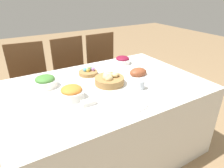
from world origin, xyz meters
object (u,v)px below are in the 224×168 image
(chair_far_right, at_px, (105,67))
(fork, at_px, (114,109))
(chair_far_center, at_px, (73,74))
(knife, at_px, (147,98))
(beet_salad_bowl, at_px, (122,60))
(chair_far_left, at_px, (31,82))
(carrot_bowl, at_px, (72,93))
(green_salad_bowl, at_px, (45,81))
(butter_dish, at_px, (88,103))
(spoon, at_px, (150,97))
(dinner_plate, at_px, (131,103))
(drinking_cup, at_px, (141,85))
(bread_basket, at_px, (109,79))
(ham_platter, at_px, (138,73))
(egg_basket, at_px, (88,72))

(chair_far_right, distance_m, fork, 1.44)
(chair_far_center, relative_size, knife, 5.50)
(chair_far_center, distance_m, beet_salad_bowl, 0.71)
(chair_far_left, xyz_separation_m, fork, (0.37, -1.27, 0.22))
(chair_far_center, relative_size, carrot_bowl, 4.97)
(carrot_bowl, height_order, green_salad_bowl, carrot_bowl)
(green_salad_bowl, relative_size, butter_dish, 1.92)
(chair_far_right, relative_size, butter_dish, 9.37)
(spoon, bearing_deg, chair_far_left, 119.21)
(chair_far_left, distance_m, dinner_plate, 1.39)
(dinner_plate, relative_size, spoon, 1.44)
(green_salad_bowl, height_order, butter_dish, green_salad_bowl)
(spoon, height_order, drinking_cup, drinking_cup)
(chair_far_left, xyz_separation_m, bread_basket, (0.55, -0.90, 0.26))
(spoon, bearing_deg, dinner_plate, -179.41)
(beet_salad_bowl, distance_m, fork, 0.96)
(drinking_cup, bearing_deg, knife, -111.30)
(beet_salad_bowl, relative_size, green_salad_bowl, 0.90)
(ham_platter, height_order, fork, ham_platter)
(ham_platter, distance_m, green_salad_bowl, 0.86)
(bread_basket, distance_m, beet_salad_bowl, 0.56)
(chair_far_left, height_order, ham_platter, chair_far_left)
(chair_far_left, xyz_separation_m, carrot_bowl, (0.17, -0.97, 0.27))
(bread_basket, height_order, knife, bread_basket)
(green_salad_bowl, distance_m, knife, 0.87)
(bread_basket, xyz_separation_m, drinking_cup, (0.18, -0.22, -0.01))
(chair_far_left, distance_m, spoon, 1.47)
(ham_platter, bearing_deg, butter_dish, -159.19)
(ham_platter, distance_m, knife, 0.45)
(carrot_bowl, bearing_deg, beet_salad_bowl, 31.00)
(drinking_cup, bearing_deg, dinner_plate, -143.11)
(bread_basket, relative_size, spoon, 1.51)
(fork, xyz_separation_m, butter_dish, (-0.13, 0.15, 0.01))
(dinner_plate, height_order, spoon, dinner_plate)
(beet_salad_bowl, height_order, green_salad_bowl, green_salad_bowl)
(chair_far_center, xyz_separation_m, knife, (0.14, -1.27, 0.22))
(drinking_cup, bearing_deg, green_salad_bowl, 146.52)
(spoon, bearing_deg, fork, -179.41)
(chair_far_right, xyz_separation_m, fork, (-0.63, -1.27, 0.22))
(chair_far_right, distance_m, dinner_plate, 1.38)
(chair_far_center, bearing_deg, dinner_plate, -94.20)
(dinner_plate, bearing_deg, bread_basket, 85.36)
(chair_far_left, height_order, bread_basket, chair_far_left)
(chair_far_right, bearing_deg, chair_far_center, 178.56)
(green_salad_bowl, bearing_deg, dinner_plate, -52.33)
(egg_basket, height_order, ham_platter, egg_basket)
(chair_far_center, xyz_separation_m, spoon, (0.17, -1.27, 0.22))
(ham_platter, relative_size, spoon, 1.58)
(chair_far_center, distance_m, spoon, 1.30)
(egg_basket, xyz_separation_m, drinking_cup, (0.25, -0.51, 0.01))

